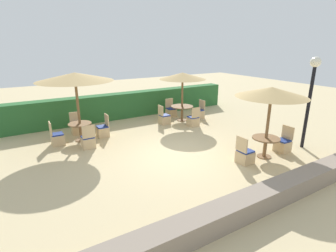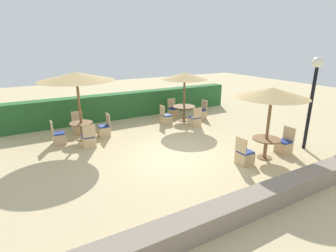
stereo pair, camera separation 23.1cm
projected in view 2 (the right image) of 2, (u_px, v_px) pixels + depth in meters
name	position (u px, v px, depth m)	size (l,w,h in m)	color
ground_plane	(176.00, 155.00, 9.22)	(40.00, 40.00, 0.00)	#C6B284
hedge_row	(121.00, 106.00, 13.67)	(13.00, 0.70, 1.30)	#28602D
stone_border	(258.00, 200.00, 6.12)	(10.00, 0.56, 0.49)	gray
lamp_post	(314.00, 85.00, 9.10)	(0.36, 0.36, 3.32)	black
parasol_back_right	(185.00, 76.00, 12.66)	(2.26, 2.26, 2.41)	brown
round_table_back_right	(184.00, 109.00, 13.15)	(1.12, 1.12, 0.75)	brown
patio_chair_back_right_north	(173.00, 111.00, 14.03)	(0.46, 0.46, 0.93)	tan
patio_chair_back_right_south	(195.00, 121.00, 12.37)	(0.46, 0.46, 0.93)	tan
patio_chair_back_right_east	(201.00, 113.00, 13.69)	(0.46, 0.46, 0.93)	tan
patio_chair_back_right_west	(166.00, 118.00, 12.73)	(0.46, 0.46, 0.93)	tan
parasol_back_left	(76.00, 77.00, 9.93)	(2.87, 2.87, 2.71)	brown
round_table_back_left	(82.00, 127.00, 10.54)	(0.90, 0.90, 0.72)	brown
patio_chair_back_left_north	(79.00, 127.00, 11.41)	(0.46, 0.46, 0.93)	tan
patio_chair_back_left_east	(104.00, 130.00, 11.07)	(0.46, 0.46, 0.93)	tan
patio_chair_back_left_west	(59.00, 137.00, 10.18)	(0.46, 0.46, 0.93)	tan
patio_chair_back_left_south	(89.00, 140.00, 9.85)	(0.46, 0.46, 0.93)	tan
parasol_front_right	(272.00, 93.00, 8.31)	(2.29, 2.29, 2.42)	brown
round_table_front_right	(266.00, 143.00, 8.82)	(0.92, 0.92, 0.71)	brown
patio_chair_front_right_west	(244.00, 156.00, 8.46)	(0.46, 0.46, 0.93)	tan
patio_chair_front_right_east	(284.00, 146.00, 9.35)	(0.46, 0.46, 0.93)	tan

